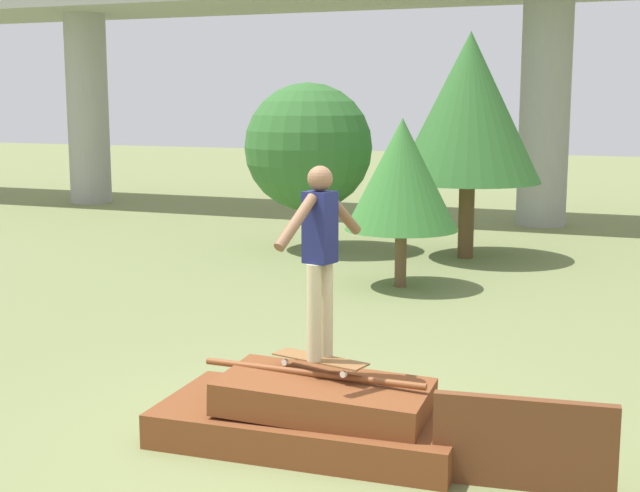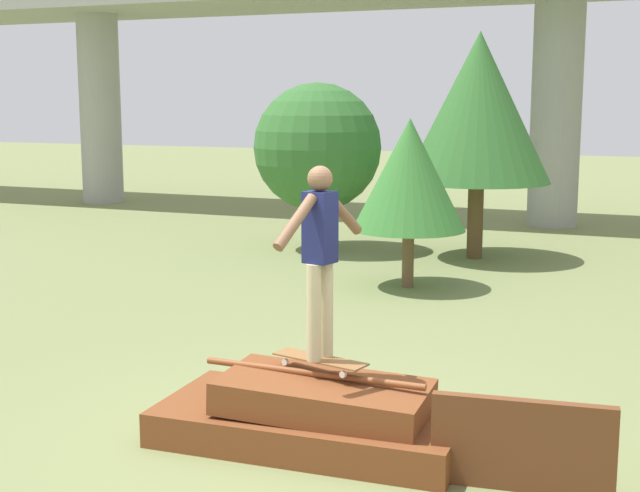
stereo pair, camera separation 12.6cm
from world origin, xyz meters
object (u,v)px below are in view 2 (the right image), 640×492
(tree_behind_right, at_px, (409,175))
(tree_mid_back, at_px, (478,108))
(skater, at_px, (320,249))
(tree_behind_left, at_px, (317,147))
(skateboard, at_px, (320,360))

(tree_behind_right, height_order, tree_mid_back, tree_mid_back)
(tree_mid_back, bearing_deg, skater, -85.40)
(tree_behind_left, relative_size, tree_mid_back, 0.78)
(tree_behind_right, bearing_deg, skater, -79.83)
(skater, xyz_separation_m, tree_mid_back, (-0.72, 8.98, 1.04))
(tree_behind_left, bearing_deg, tree_mid_back, 3.90)
(tree_behind_left, height_order, tree_behind_right, tree_behind_left)
(skater, relative_size, tree_behind_right, 0.63)
(tree_behind_left, distance_m, tree_behind_right, 3.69)
(skater, distance_m, tree_behind_left, 9.52)
(skateboard, xyz_separation_m, tree_behind_right, (-1.10, 6.14, 1.02))
(skateboard, distance_m, tree_behind_left, 9.59)
(skateboard, height_order, tree_behind_left, tree_behind_left)
(skater, distance_m, tree_mid_back, 9.07)
(tree_behind_left, relative_size, tree_behind_right, 1.23)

